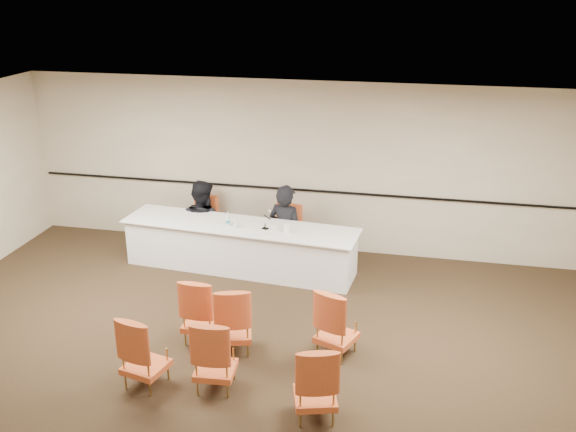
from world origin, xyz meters
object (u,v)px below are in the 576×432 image
(panelist_second, at_px, (203,227))
(aud_chair_back_right, at_px, (315,380))
(water_bottle, at_px, (228,219))
(drinking_glass, at_px, (236,225))
(panel_table, at_px, (240,247))
(panelist_main, at_px, (286,235))
(aud_chair_back_left, at_px, (145,350))
(aud_chair_back_mid, at_px, (215,353))
(microphone, at_px, (265,221))
(aud_chair_front_mid, at_px, (233,318))
(panelist_main_chair, at_px, (286,234))
(aud_chair_front_right, at_px, (337,322))
(panelist_second_chair, at_px, (202,224))
(coffee_cup, at_px, (287,228))
(aud_chair_front_left, at_px, (202,309))

(panelist_second, bearing_deg, aud_chair_back_right, 142.30)
(water_bottle, bearing_deg, drinking_glass, -25.60)
(panel_table, relative_size, drinking_glass, 39.32)
(panelist_main, xyz_separation_m, aud_chair_back_left, (-0.86, -3.88, 0.02))
(panel_table, relative_size, aud_chair_back_mid, 4.14)
(aud_chair_back_right, bearing_deg, panel_table, 102.20)
(microphone, height_order, aud_chair_front_mid, microphone)
(panel_table, distance_m, panelist_main_chair, 0.85)
(panelist_main_chair, height_order, panelist_second, panelist_second)
(panelist_main, relative_size, drinking_glass, 18.12)
(panelist_main, bearing_deg, water_bottle, 53.35)
(panelist_main, distance_m, aud_chair_front_mid, 2.94)
(panelist_second, height_order, aud_chair_front_mid, panelist_second)
(aud_chair_front_right, relative_size, aud_chair_back_left, 1.00)
(aud_chair_back_mid, height_order, aud_chair_back_right, same)
(aud_chair_front_mid, bearing_deg, aud_chair_back_right, -57.25)
(panelist_second, height_order, panelist_second_chair, panelist_second)
(panelist_main, distance_m, water_bottle, 1.11)
(panelist_main_chair, relative_size, aud_chair_back_left, 1.00)
(aud_chair_front_right, bearing_deg, aud_chair_back_left, -130.35)
(panelist_main_chair, distance_m, coffee_cup, 0.80)
(panelist_second_chair, relative_size, water_bottle, 4.25)
(aud_chair_front_left, relative_size, aud_chair_front_mid, 1.00)
(microphone, bearing_deg, panel_table, -176.46)
(coffee_cup, xyz_separation_m, aud_chair_front_mid, (-0.22, -2.26, -0.38))
(microphone, xyz_separation_m, aud_chair_front_right, (1.48, -2.13, -0.46))
(panelist_main_chair, height_order, aud_chair_back_mid, same)
(drinking_glass, bearing_deg, coffee_cup, -2.91)
(panelist_main, xyz_separation_m, panelist_second, (-1.55, 0.14, -0.04))
(drinking_glass, xyz_separation_m, aud_chair_front_right, (1.96, -2.11, -0.36))
(water_bottle, bearing_deg, aud_chair_front_left, -82.01)
(aud_chair_front_right, bearing_deg, water_bottle, 155.79)
(drinking_glass, bearing_deg, water_bottle, 154.40)
(aud_chair_back_mid, bearing_deg, panelist_second_chair, 106.87)
(panelist_second_chair, xyz_separation_m, aud_chair_front_left, (1.02, -2.94, 0.00))
(coffee_cup, distance_m, aud_chair_back_left, 3.38)
(drinking_glass, height_order, aud_chair_back_mid, aud_chair_back_mid)
(microphone, xyz_separation_m, aud_chair_front_left, (-0.33, -2.19, -0.46))
(panelist_second, distance_m, coffee_cup, 1.95)
(microphone, distance_m, water_bottle, 0.64)
(panelist_second_chair, xyz_separation_m, water_bottle, (0.70, -0.70, 0.42))
(panelist_main_chair, bearing_deg, aud_chair_front_mid, -85.90)
(panelist_second_chair, height_order, aud_chair_back_right, same)
(aud_chair_front_left, bearing_deg, water_bottle, 100.18)
(panel_table, relative_size, panelist_second_chair, 4.14)
(panelist_main, relative_size, panelist_second, 1.03)
(panelist_second_chair, height_order, coffee_cup, panelist_second_chair)
(aud_chair_back_right, bearing_deg, panelist_main, 90.86)
(microphone, distance_m, aud_chair_front_right, 2.63)
(microphone, xyz_separation_m, aud_chair_front_mid, (0.15, -2.33, -0.46))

